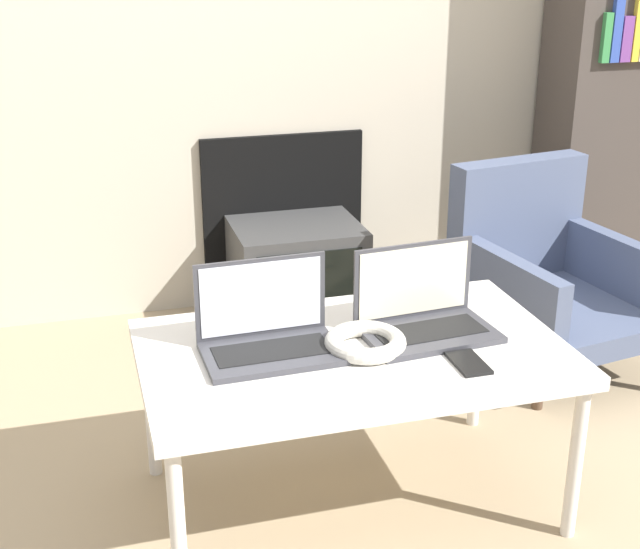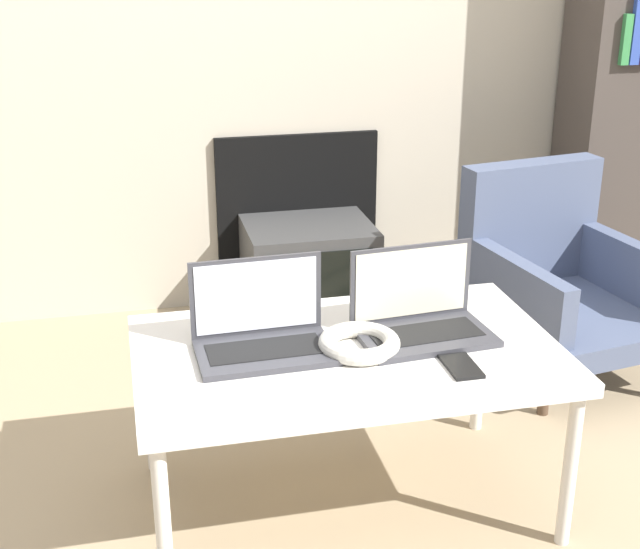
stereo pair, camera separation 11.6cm
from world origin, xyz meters
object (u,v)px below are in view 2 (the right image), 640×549
object	(u,v)px
headphones	(359,343)
armchair	(555,274)
laptop_right	(420,315)
tv	(309,272)
phone	(461,366)
laptop_left	(262,330)

from	to	relation	value
headphones	armchair	distance (m)	1.16
laptop_right	tv	size ratio (longest dim) A/B	0.73
laptop_right	phone	size ratio (longest dim) A/B	2.75
laptop_left	tv	bearing A→B (deg)	70.58
laptop_left	phone	size ratio (longest dim) A/B	2.67
phone	tv	world-z (taller)	phone
phone	armchair	distance (m)	1.10
laptop_left	armchair	xyz separation A→B (m)	(1.13, 0.64, -0.19)
headphones	armchair	size ratio (longest dim) A/B	0.28
laptop_left	headphones	size ratio (longest dim) A/B	1.67
headphones	tv	size ratio (longest dim) A/B	0.42
laptop_right	armchair	world-z (taller)	laptop_right
armchair	laptop_right	bearing A→B (deg)	-147.80
laptop_left	laptop_right	size ratio (longest dim) A/B	0.97
headphones	phone	xyz separation A→B (m)	(0.21, -0.14, -0.02)
headphones	laptop_right	bearing A→B (deg)	20.44
laptop_left	laptop_right	xyz separation A→B (m)	(0.41, -0.00, 0.00)
laptop_right	headphones	size ratio (longest dim) A/B	1.72
laptop_right	headphones	distance (m)	0.19
headphones	laptop_left	bearing A→B (deg)	163.93
tv	armchair	xyz separation A→B (m)	(0.76, -0.53, 0.13)
tv	armchair	bearing A→B (deg)	-35.08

